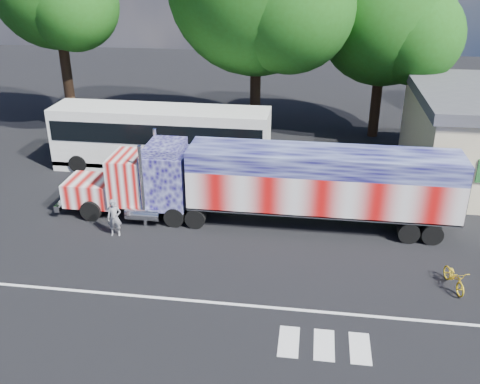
# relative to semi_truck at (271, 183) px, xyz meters

# --- Properties ---
(ground) EXTENTS (100.00, 100.00, 0.00)m
(ground) POSITION_rel_semi_truck_xyz_m (-1.38, -3.80, -2.12)
(ground) COLOR black
(lane_markings) EXTENTS (30.00, 2.67, 0.01)m
(lane_markings) POSITION_rel_semi_truck_xyz_m (0.33, -7.57, -2.11)
(lane_markings) COLOR silver
(lane_markings) RESTS_ON ground
(semi_truck) EXTENTS (19.29, 3.05, 4.11)m
(semi_truck) POSITION_rel_semi_truck_xyz_m (0.00, 0.00, 0.00)
(semi_truck) COLOR black
(semi_truck) RESTS_ON ground
(coach_bus) EXTENTS (12.86, 2.99, 3.74)m
(coach_bus) POSITION_rel_semi_truck_xyz_m (-7.09, 6.07, -0.18)
(coach_bus) COLOR silver
(coach_bus) RESTS_ON ground
(woman) EXTENTS (0.73, 0.55, 1.81)m
(woman) POSITION_rel_semi_truck_xyz_m (-7.04, -2.30, -1.21)
(woman) COLOR slate
(woman) RESTS_ON ground
(bicycle) EXTENTS (0.99, 1.86, 0.93)m
(bicycle) POSITION_rel_semi_truck_xyz_m (7.68, -4.48, -1.65)
(bicycle) COLOR gold
(bicycle) RESTS_ON ground
(tree_ne_a) EXTENTS (9.29, 8.85, 12.52)m
(tree_ne_a) POSITION_rel_semi_truck_xyz_m (6.19, 14.06, 5.92)
(tree_ne_a) COLOR black
(tree_ne_a) RESTS_ON ground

